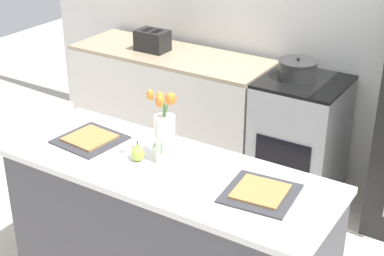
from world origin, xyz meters
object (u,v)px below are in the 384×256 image
(stove_range, at_px, (299,137))
(toaster, at_px, (152,40))
(plate_setting_right, at_px, (260,193))
(cooking_pot, at_px, (298,69))
(plate_setting_left, at_px, (90,139))
(flower_vase, at_px, (165,133))
(pear_figurine, at_px, (138,153))

(stove_range, xyz_separation_m, toaster, (-1.32, -0.02, 0.54))
(plate_setting_right, height_order, cooking_pot, cooking_pot)
(plate_setting_left, distance_m, plate_setting_right, 1.06)
(stove_range, relative_size, cooking_pot, 3.21)
(flower_vase, height_order, toaster, flower_vase)
(plate_setting_left, relative_size, cooking_pot, 1.27)
(plate_setting_left, bearing_deg, plate_setting_right, 0.00)
(pear_figurine, relative_size, cooking_pot, 0.41)
(flower_vase, relative_size, toaster, 1.46)
(stove_range, xyz_separation_m, flower_vase, (-0.14, -1.55, 0.64))
(flower_vase, height_order, cooking_pot, flower_vase)
(pear_figurine, bearing_deg, flower_vase, 31.71)
(toaster, bearing_deg, cooking_pot, 2.00)
(flower_vase, xyz_separation_m, toaster, (-1.18, 1.52, -0.10))
(plate_setting_left, height_order, plate_setting_right, same)
(pear_figurine, relative_size, plate_setting_left, 0.32)
(stove_range, relative_size, flower_vase, 2.21)
(pear_figurine, xyz_separation_m, toaster, (-1.06, 1.60, 0.02))
(flower_vase, relative_size, plate_setting_left, 1.15)
(plate_setting_left, height_order, toaster, toaster)
(plate_setting_right, bearing_deg, toaster, 138.29)
(toaster, distance_m, cooking_pot, 1.25)
(flower_vase, distance_m, toaster, 1.93)
(flower_vase, bearing_deg, plate_setting_right, -3.47)
(plate_setting_left, xyz_separation_m, cooking_pot, (0.56, 1.60, 0.03))
(pear_figurine, distance_m, plate_setting_right, 0.69)
(pear_figurine, bearing_deg, plate_setting_left, 173.69)
(toaster, relative_size, cooking_pot, 0.99)
(pear_figurine, bearing_deg, cooking_pot, 83.17)
(pear_figurine, distance_m, toaster, 1.91)
(flower_vase, relative_size, pear_figurine, 3.53)
(pear_figurine, distance_m, cooking_pot, 1.65)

